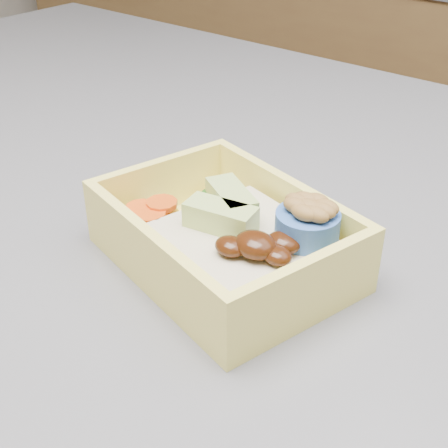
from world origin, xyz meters
The scene contains 1 object.
bento_box centered at (0.19, -0.18, 0.94)m, with size 0.21×0.17×0.07m.
Camera 1 is at (0.43, -0.48, 1.19)m, focal length 50.00 mm.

